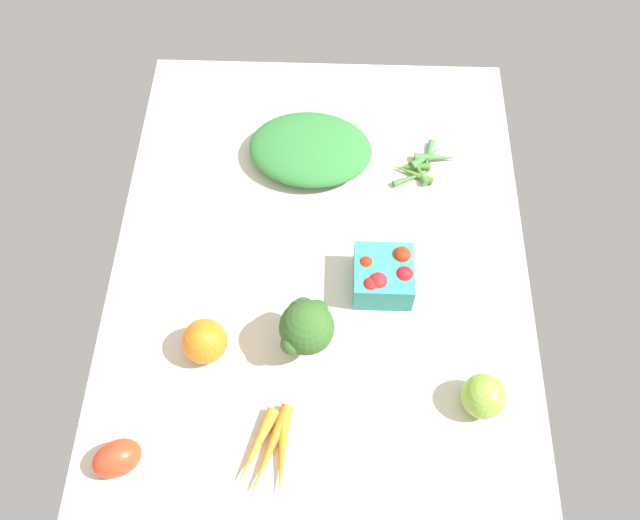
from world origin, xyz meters
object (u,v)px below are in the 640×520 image
Objects in this scene: okra_pile at (423,164)px; roma_tomato at (117,458)px; leafy_greens_clump at (310,149)px; carrot_bunch at (269,450)px; heirloom_tomato_green at (483,396)px; berry_basket at (384,276)px; heirloom_tomato_orange at (205,341)px; broccoli_head at (306,326)px.

okra_pile is 1.87× the size of roma_tomato.
roma_tomato is at bearing -23.69° from leafy_greens_clump.
heirloom_tomato_green is at bearing 104.90° from carrot_bunch.
heirloom_tomato_green is 0.30× the size of leafy_greens_clump.
heirloom_tomato_green is (-9.00, 33.81, 2.51)cm from carrot_bunch.
heirloom_tomato_orange is at bearing -65.57° from berry_basket.
okra_pile is (-48.95, -7.07, -2.80)cm from heirloom_tomato_green.
heirloom_tomato_orange is at bearing -145.33° from carrot_bunch.
carrot_bunch is 1.05× the size of okra_pile.
carrot_bunch is 2.06× the size of heirloom_tomato_green.
leafy_greens_clump is at bearing -149.48° from heirloom_tomato_green.
broccoli_head is 30.43cm from heirloom_tomato_green.
heirloom_tomato_orange is 1.05× the size of heirloom_tomato_green.
carrot_bunch is 20.24cm from broccoli_head.
roma_tomato is (61.83, -27.14, -0.13)cm from leafy_greens_clump.
berry_basket is 32.10cm from leafy_greens_clump.
heirloom_tomato_green is 0.51× the size of okra_pile.
okra_pile is 22.74cm from leafy_greens_clump.
carrot_bunch is 23.19cm from roma_tomato.
carrot_bunch is 35.08cm from heirloom_tomato_green.
heirloom_tomato_green is 57.97cm from roma_tomato.
heirloom_tomato_orange is 0.54× the size of okra_pile.
roma_tomato is at bearing -53.18° from broccoli_head.
berry_basket is 28.89cm from okra_pile.
heirloom_tomato_orange is 56.31cm from okra_pile.
okra_pile is at bearing 86.50° from leafy_greens_clump.
broccoli_head is 18.04cm from berry_basket.
broccoli_head is 45.35cm from okra_pile.
broccoli_head is at bearing 95.69° from heirloom_tomato_orange.
berry_basket is 1.36× the size of roma_tomato.
okra_pile is (-41.05, 38.43, -2.99)cm from heirloom_tomato_orange.
carrot_bunch is at bearing -75.10° from heirloom_tomato_green.
roma_tomato is (19.40, -11.31, -1.05)cm from heirloom_tomato_orange.
heirloom_tomato_orange is at bearing -43.12° from okra_pile.
leafy_greens_clump is (-1.38, -22.60, 2.07)cm from okra_pile.
broccoli_head is 41.00cm from leafy_greens_clump.
broccoli_head reaches higher than leafy_greens_clump.
leafy_greens_clump reaches higher than carrot_bunch.
heirloom_tomato_green is at bearing 71.51° from broccoli_head.
heirloom_tomato_green is at bearing 80.15° from heirloom_tomato_orange.
berry_basket reaches higher than carrot_bunch.
heirloom_tomato_green is (9.58, 28.65, -3.65)cm from broccoli_head.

